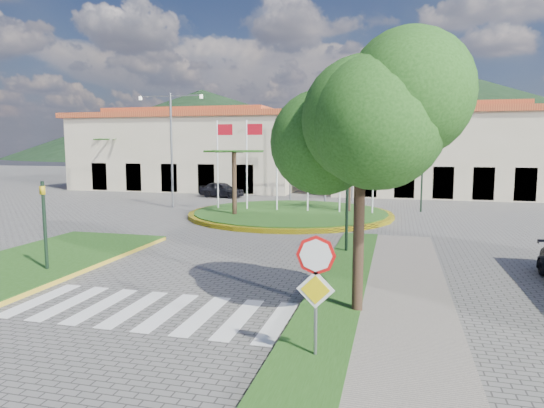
% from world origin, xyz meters
% --- Properties ---
extents(ground, '(160.00, 160.00, 0.00)m').
position_xyz_m(ground, '(0.00, 0.00, 0.00)').
color(ground, '#5F5D5A').
rests_on(ground, ground).
extents(sidewalk_right, '(4.00, 28.00, 0.15)m').
position_xyz_m(sidewalk_right, '(6.00, 2.00, 0.07)').
color(sidewalk_right, gray).
rests_on(sidewalk_right, ground).
extents(verge_right, '(1.60, 28.00, 0.18)m').
position_xyz_m(verge_right, '(4.80, 2.00, 0.09)').
color(verge_right, '#204814').
rests_on(verge_right, ground).
extents(median_left, '(5.00, 14.00, 0.18)m').
position_xyz_m(median_left, '(-6.50, 6.00, 0.09)').
color(median_left, '#204814').
rests_on(median_left, ground).
extents(crosswalk, '(8.00, 3.00, 0.01)m').
position_xyz_m(crosswalk, '(0.00, 4.00, 0.01)').
color(crosswalk, silver).
rests_on(crosswalk, ground).
extents(roundabout_island, '(12.70, 12.70, 6.00)m').
position_xyz_m(roundabout_island, '(0.00, 22.00, 0.17)').
color(roundabout_island, yellow).
rests_on(roundabout_island, ground).
extents(stop_sign, '(0.80, 0.11, 2.65)m').
position_xyz_m(stop_sign, '(4.90, 1.96, 1.79)').
color(stop_sign, slate).
rests_on(stop_sign, ground).
extents(deciduous_tree, '(3.60, 3.60, 6.80)m').
position_xyz_m(deciduous_tree, '(5.50, 5.00, 5.18)').
color(deciduous_tree, black).
rests_on(deciduous_tree, ground).
extents(traffic_light_left, '(0.15, 0.18, 3.20)m').
position_xyz_m(traffic_light_left, '(-5.20, 6.50, 1.94)').
color(traffic_light_left, black).
rests_on(traffic_light_left, ground).
extents(traffic_light_right, '(0.15, 0.18, 3.20)m').
position_xyz_m(traffic_light_right, '(4.50, 12.00, 1.94)').
color(traffic_light_right, black).
rests_on(traffic_light_right, ground).
extents(traffic_light_far, '(0.18, 0.15, 3.20)m').
position_xyz_m(traffic_light_far, '(8.00, 26.00, 1.94)').
color(traffic_light_far, black).
rests_on(traffic_light_far, ground).
extents(direction_sign_west, '(1.60, 0.14, 5.20)m').
position_xyz_m(direction_sign_west, '(-2.00, 30.97, 3.53)').
color(direction_sign_west, slate).
rests_on(direction_sign_west, ground).
extents(direction_sign_east, '(1.60, 0.14, 5.20)m').
position_xyz_m(direction_sign_east, '(3.00, 30.97, 3.53)').
color(direction_sign_east, slate).
rests_on(direction_sign_east, ground).
extents(street_lamp_centre, '(4.80, 0.16, 8.00)m').
position_xyz_m(street_lamp_centre, '(1.00, 30.00, 4.50)').
color(street_lamp_centre, slate).
rests_on(street_lamp_centre, ground).
extents(street_lamp_west, '(4.80, 0.16, 8.00)m').
position_xyz_m(street_lamp_west, '(-9.00, 24.00, 4.50)').
color(street_lamp_west, slate).
rests_on(street_lamp_west, ground).
extents(building_left, '(23.32, 9.54, 8.05)m').
position_xyz_m(building_left, '(-14.00, 38.00, 3.90)').
color(building_left, '#BEB48F').
rests_on(building_left, ground).
extents(building_right, '(19.08, 9.54, 8.05)m').
position_xyz_m(building_right, '(10.00, 38.00, 3.90)').
color(building_right, '#BEB48F').
rests_on(building_right, ground).
extents(hill_far_west, '(140.00, 140.00, 22.00)m').
position_xyz_m(hill_far_west, '(-55.00, 140.00, 11.00)').
color(hill_far_west, black).
rests_on(hill_far_west, ground).
extents(hill_far_mid, '(180.00, 180.00, 30.00)m').
position_xyz_m(hill_far_mid, '(15.00, 160.00, 15.00)').
color(hill_far_mid, black).
rests_on(hill_far_mid, ground).
extents(hill_near_back, '(110.00, 110.00, 16.00)m').
position_xyz_m(hill_near_back, '(-10.00, 130.00, 8.00)').
color(hill_near_back, black).
rests_on(hill_near_back, ground).
extents(white_van, '(4.18, 1.99, 1.15)m').
position_xyz_m(white_van, '(-7.13, 35.42, 0.58)').
color(white_van, silver).
rests_on(white_van, ground).
extents(car_dark_a, '(4.09, 2.22, 1.32)m').
position_xyz_m(car_dark_a, '(-8.00, 31.21, 0.66)').
color(car_dark_a, black).
rests_on(car_dark_a, ground).
extents(car_dark_b, '(4.27, 2.81, 1.33)m').
position_xyz_m(car_dark_b, '(7.85, 35.82, 0.66)').
color(car_dark_b, black).
rests_on(car_dark_b, ground).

